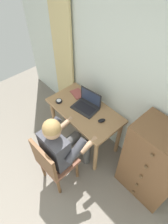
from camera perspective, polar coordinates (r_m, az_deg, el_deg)
The scene contains 10 objects.
wall_back at distance 2.25m, azimuth 15.70°, elevation 7.47°, with size 4.80×0.05×2.50m, color silver.
curtain_panel at distance 3.04m, azimuth -6.30°, elevation 16.50°, with size 0.45×0.03×2.17m, color #CCB77A.
desk at distance 2.71m, azimuth 0.16°, elevation -0.99°, with size 1.07×0.58×0.73m.
dresser at distance 2.44m, azimuth 19.75°, elevation -14.51°, with size 0.64×0.44×1.16m.
chair at distance 2.45m, azimuth -9.19°, elevation -14.43°, with size 0.44×0.42×0.88m.
person_seated at distance 2.34m, azimuth -6.15°, elevation -9.68°, with size 0.54×0.60×1.20m.
laptop at distance 2.62m, azimuth 0.91°, elevation 2.37°, with size 0.37×0.30×0.24m.
computer_mouse at distance 2.47m, azimuth 5.29°, elevation -2.55°, with size 0.06×0.10×0.03m, color black.
desk_clock at distance 2.73m, azimuth -7.50°, elevation 3.24°, with size 0.09×0.09×0.03m.
notebook_pad at distance 2.84m, azimuth -1.93°, elevation 5.52°, with size 0.21×0.15×0.01m, color #994742.
Camera 1 is at (0.84, 0.64, 2.63)m, focal length 30.62 mm.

